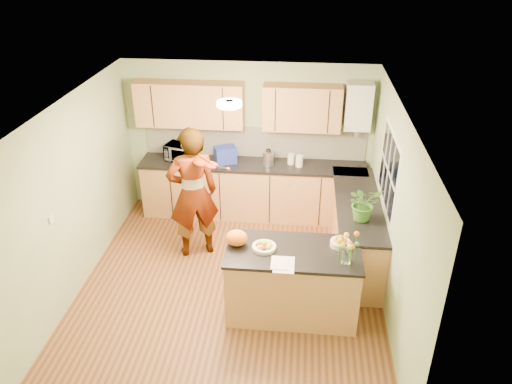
{
  "coord_description": "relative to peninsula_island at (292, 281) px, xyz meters",
  "views": [
    {
      "loc": [
        0.87,
        -5.3,
        4.3
      ],
      "look_at": [
        0.3,
        0.5,
        1.19
      ],
      "focal_mm": 35.0,
      "sensor_mm": 36.0,
      "label": 1
    }
  ],
  "objects": [
    {
      "name": "peninsula_island",
      "position": [
        0.0,
        0.0,
        0.0
      ],
      "size": [
        1.61,
        0.82,
        0.92
      ],
      "color": "#B57848",
      "rests_on": "floor"
    },
    {
      "name": "wall_back",
      "position": [
        -0.83,
        2.66,
        0.79
      ],
      "size": [
        4.0,
        0.02,
        2.5
      ],
      "primitive_type": "cube",
      "color": "gray",
      "rests_on": "floor"
    },
    {
      "name": "jar_white",
      "position": [
        0.02,
        2.32,
        0.57
      ],
      "size": [
        0.14,
        0.14,
        0.19
      ],
      "primitive_type": "cylinder",
      "rotation": [
        0.0,
        0.0,
        -0.23
      ],
      "color": "silver",
      "rests_on": "back_counter"
    },
    {
      "name": "ceiling_lamp",
      "position": [
        -0.83,
        0.71,
        2.0
      ],
      "size": [
        0.3,
        0.3,
        0.07
      ],
      "color": "#FFEABF",
      "rests_on": "ceiling"
    },
    {
      "name": "flower_vase",
      "position": [
        0.6,
        -0.18,
        0.77
      ],
      "size": [
        0.25,
        0.25,
        0.46
      ],
      "rotation": [
        0.0,
        0.0,
        0.05
      ],
      "color": "silver",
      "rests_on": "peninsula_island"
    },
    {
      "name": "microwave",
      "position": [
        -1.9,
        2.38,
        0.61
      ],
      "size": [
        0.56,
        0.44,
        0.27
      ],
      "primitive_type": "imported",
      "rotation": [
        0.0,
        0.0,
        -0.26
      ],
      "color": "silver",
      "rests_on": "back_counter"
    },
    {
      "name": "fruit_dish",
      "position": [
        -0.35,
        -0.0,
        0.5
      ],
      "size": [
        0.29,
        0.29,
        0.1
      ],
      "color": "beige",
      "rests_on": "peninsula_island"
    },
    {
      "name": "papers",
      "position": [
        -0.1,
        -0.3,
        0.46
      ],
      "size": [
        0.24,
        0.32,
        0.01
      ],
      "primitive_type": "cube",
      "color": "white",
      "rests_on": "peninsula_island"
    },
    {
      "name": "violin",
      "position": [
        -1.26,
        0.95,
        1.11
      ],
      "size": [
        0.7,
        0.61,
        0.17
      ],
      "primitive_type": null,
      "rotation": [
        0.17,
        0.0,
        -0.61
      ],
      "color": "#4E0C04",
      "rests_on": "violinist"
    },
    {
      "name": "orange_bag",
      "position": [
        -0.68,
        0.05,
        0.56
      ],
      "size": [
        0.32,
        0.29,
        0.2
      ],
      "primitive_type": "ellipsoid",
      "rotation": [
        0.0,
        0.0,
        -0.33
      ],
      "color": "orange",
      "rests_on": "peninsula_island"
    },
    {
      "name": "back_counter",
      "position": [
        -0.73,
        2.36,
        0.01
      ],
      "size": [
        3.64,
        0.62,
        0.94
      ],
      "color": "#B57848",
      "rests_on": "floor"
    },
    {
      "name": "wall_front",
      "position": [
        -0.83,
        -1.84,
        0.79
      ],
      "size": [
        4.0,
        0.02,
        2.5
      ],
      "primitive_type": "cube",
      "color": "gray",
      "rests_on": "floor"
    },
    {
      "name": "violinist",
      "position": [
        -1.46,
        1.17,
        0.52
      ],
      "size": [
        0.84,
        0.71,
        1.97
      ],
      "primitive_type": "imported",
      "rotation": [
        0.0,
        0.0,
        3.54
      ],
      "color": "#DDA687",
      "rests_on": "floor"
    },
    {
      "name": "ceiling",
      "position": [
        -0.83,
        0.41,
        2.04
      ],
      "size": [
        4.0,
        4.5,
        0.02
      ],
      "primitive_type": "cube",
      "color": "silver",
      "rests_on": "wall_back"
    },
    {
      "name": "jar_cream",
      "position": [
        -0.12,
        2.4,
        0.57
      ],
      "size": [
        0.12,
        0.12,
        0.17
      ],
      "primitive_type": "cylinder",
      "rotation": [
        0.0,
        0.0,
        -0.02
      ],
      "color": "beige",
      "rests_on": "back_counter"
    },
    {
      "name": "orange_bowl",
      "position": [
        0.55,
        0.15,
        0.52
      ],
      "size": [
        0.24,
        0.24,
        0.14
      ],
      "color": "beige",
      "rests_on": "peninsula_island"
    },
    {
      "name": "boiler",
      "position": [
        0.87,
        2.5,
        1.44
      ],
      "size": [
        0.4,
        0.3,
        0.86
      ],
      "color": "silver",
      "rests_on": "wall_back"
    },
    {
      "name": "wall_right",
      "position": [
        1.17,
        0.41,
        0.79
      ],
      "size": [
        0.02,
        4.5,
        2.5
      ],
      "primitive_type": "cube",
      "color": "gray",
      "rests_on": "floor"
    },
    {
      "name": "right_counter",
      "position": [
        0.87,
        1.26,
        0.01
      ],
      "size": [
        0.62,
        2.24,
        0.94
      ],
      "color": "#B57848",
      "rests_on": "floor"
    },
    {
      "name": "upper_cabinets",
      "position": [
        -1.01,
        2.49,
        1.39
      ],
      "size": [
        3.2,
        0.34,
        0.7
      ],
      "color": "#B57848",
      "rests_on": "wall_back"
    },
    {
      "name": "window_right",
      "position": [
        1.16,
        1.01,
        1.09
      ],
      "size": [
        0.01,
        1.3,
        1.05
      ],
      "color": "silver",
      "rests_on": "wall_right"
    },
    {
      "name": "light_switch",
      "position": [
        -2.82,
        -0.19,
        0.84
      ],
      "size": [
        0.02,
        0.09,
        0.09
      ],
      "primitive_type": "cube",
      "color": "silver",
      "rests_on": "wall_left"
    },
    {
      "name": "blue_box",
      "position": [
        -1.17,
        2.36,
        0.61
      ],
      "size": [
        0.4,
        0.35,
        0.26
      ],
      "primitive_type": "cube",
      "rotation": [
        0.0,
        0.0,
        0.39
      ],
      "color": "navy",
      "rests_on": "back_counter"
    },
    {
      "name": "floor",
      "position": [
        -0.83,
        0.41,
        -0.46
      ],
      "size": [
        4.5,
        4.5,
        0.0
      ],
      "primitive_type": "plane",
      "color": "#553118",
      "rests_on": "ground"
    },
    {
      "name": "splashback",
      "position": [
        -0.73,
        2.64,
        0.74
      ],
      "size": [
        3.6,
        0.02,
        0.52
      ],
      "primitive_type": "cube",
      "color": "white",
      "rests_on": "back_counter"
    },
    {
      "name": "kettle",
      "position": [
        -0.48,
        2.32,
        0.61
      ],
      "size": [
        0.17,
        0.17,
        0.32
      ],
      "rotation": [
        0.0,
        0.0,
        -0.18
      ],
      "color": "silver",
      "rests_on": "back_counter"
    },
    {
      "name": "wall_left",
      "position": [
        -2.83,
        0.41,
        0.79
      ],
      "size": [
        0.02,
        4.5,
        2.5
      ],
      "primitive_type": "cube",
      "color": "gray",
      "rests_on": "floor"
    },
    {
      "name": "potted_plant",
      "position": [
        0.87,
        0.77,
        0.72
      ],
      "size": [
        0.53,
        0.5,
        0.47
      ],
      "primitive_type": "imported",
      "rotation": [
        0.0,
        0.0,
        0.37
      ],
      "color": "#3C7426",
      "rests_on": "right_counter"
    }
  ]
}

